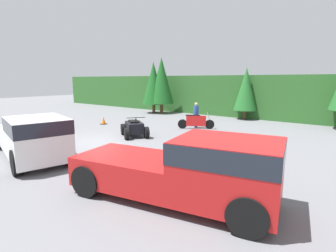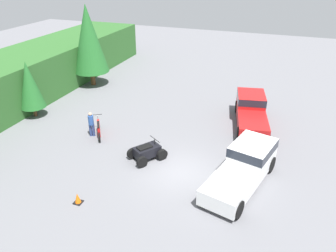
% 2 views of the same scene
% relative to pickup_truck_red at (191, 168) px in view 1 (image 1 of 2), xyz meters
% --- Properties ---
extents(ground_plane, '(80.00, 80.00, 0.00)m').
position_rel_pickup_truck_red_xyz_m(ground_plane, '(-7.72, 2.80, -0.98)').
color(ground_plane, slate).
extents(hillside_backdrop, '(44.00, 6.00, 3.62)m').
position_rel_pickup_truck_red_xyz_m(hillside_backdrop, '(-7.72, 18.80, 0.83)').
color(hillside_backdrop, '#2D6028').
rests_on(hillside_backdrop, ground_plane).
extents(tree_left, '(2.17, 2.17, 4.92)m').
position_rel_pickup_truck_red_xyz_m(tree_left, '(-13.23, 13.97, 1.92)').
color(tree_left, brown).
rests_on(tree_left, ground_plane).
extents(tree_mid_left, '(2.35, 2.35, 5.34)m').
position_rel_pickup_truck_red_xyz_m(tree_mid_left, '(-12.51, 14.32, 2.16)').
color(tree_mid_left, brown).
rests_on(tree_mid_left, ground_plane).
extents(tree_mid_right, '(1.86, 1.86, 4.22)m').
position_rel_pickup_truck_red_xyz_m(tree_mid_right, '(-4.55, 15.40, 1.50)').
color(tree_mid_right, brown).
rests_on(tree_mid_right, ground_plane).
extents(pickup_truck_red, '(5.86, 3.05, 1.84)m').
position_rel_pickup_truck_red_xyz_m(pickup_truck_red, '(0.00, 0.00, 0.00)').
color(pickup_truck_red, red).
rests_on(pickup_truck_red, ground_plane).
extents(pickup_truck_second, '(5.95, 3.31, 1.84)m').
position_rel_pickup_truck_red_xyz_m(pickup_truck_second, '(-7.25, -0.62, 0.00)').
color(pickup_truck_second, white).
rests_on(pickup_truck_second, ground_plane).
extents(dirt_bike, '(2.10, 1.42, 1.15)m').
position_rel_pickup_truck_red_xyz_m(dirt_bike, '(-5.51, 9.29, -0.50)').
color(dirt_bike, black).
rests_on(dirt_bike, ground_plane).
extents(quad_atv, '(2.44, 2.26, 1.19)m').
position_rel_pickup_truck_red_xyz_m(quad_atv, '(-7.10, 5.07, -0.50)').
color(quad_atv, black).
rests_on(quad_atv, ground_plane).
extents(rider_person, '(0.46, 0.46, 1.72)m').
position_rel_pickup_truck_red_xyz_m(rider_person, '(-5.76, 9.67, -0.04)').
color(rider_person, navy).
rests_on(rider_person, ground_plane).
extents(traffic_cone, '(0.42, 0.42, 0.55)m').
position_rel_pickup_truck_red_xyz_m(traffic_cone, '(-11.88, 6.69, -0.72)').
color(traffic_cone, black).
rests_on(traffic_cone, ground_plane).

